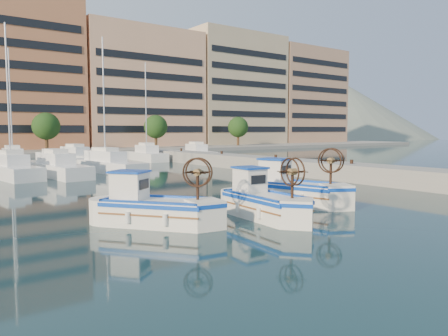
% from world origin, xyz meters
% --- Properties ---
extents(ground, '(300.00, 300.00, 0.00)m').
position_xyz_m(ground, '(0.00, 0.00, 0.00)').
color(ground, '#183A40').
rests_on(ground, ground).
extents(quay, '(3.00, 60.00, 1.20)m').
position_xyz_m(quay, '(13.00, 8.00, 0.60)').
color(quay, gray).
rests_on(quay, ground).
extents(waterfront, '(180.00, 40.00, 25.60)m').
position_xyz_m(waterfront, '(9.23, 65.04, 11.10)').
color(waterfront, gray).
rests_on(waterfront, ground).
extents(hill_east, '(160.00, 160.00, 50.00)m').
position_xyz_m(hill_east, '(140.00, 110.00, 0.00)').
color(hill_east, slate).
rests_on(hill_east, ground).
extents(yacht_marina, '(38.19, 22.88, 11.50)m').
position_xyz_m(yacht_marina, '(-3.28, 27.37, 0.53)').
color(yacht_marina, white).
rests_on(yacht_marina, ground).
extents(fishing_boat_a, '(3.82, 4.24, 2.64)m').
position_xyz_m(fishing_boat_a, '(-5.60, 0.99, 0.73)').
color(fishing_boat_a, white).
rests_on(fishing_boat_a, ground).
extents(fishing_boat_b, '(2.01, 4.26, 2.62)m').
position_xyz_m(fishing_boat_b, '(-1.25, -0.44, 0.72)').
color(fishing_boat_b, white).
rests_on(fishing_boat_b, ground).
extents(fishing_boat_c, '(2.96, 4.66, 2.82)m').
position_xyz_m(fishing_boat_c, '(2.17, 1.20, 0.78)').
color(fishing_boat_c, white).
rests_on(fishing_boat_c, ground).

